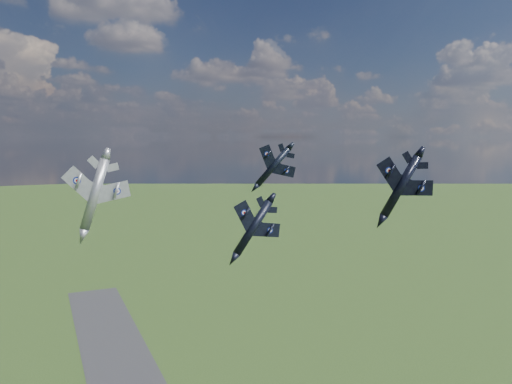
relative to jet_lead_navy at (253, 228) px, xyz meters
name	(u,v)px	position (x,y,z in m)	size (l,w,h in m)	color
jet_lead_navy	(253,228)	(0.00, 0.00, 0.00)	(10.35, 14.43, 2.99)	black
jet_right_navy	(401,186)	(19.05, -14.44, 7.60)	(10.46, 14.58, 3.02)	black
jet_high_navy	(273,167)	(13.80, 20.93, 8.90)	(10.13, 14.13, 2.92)	black
jet_left_silver	(95,194)	(-24.82, 6.84, 6.15)	(11.61, 16.19, 3.35)	gray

